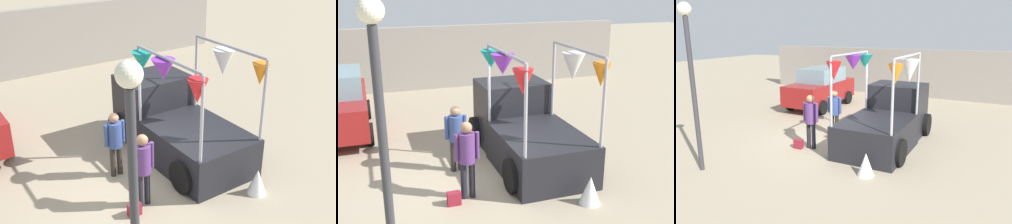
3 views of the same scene
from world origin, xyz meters
The scene contains 8 objects.
ground_plane centered at (0.00, 0.00, 0.00)m, with size 60.00×60.00×0.00m, color gray.
vendor_truck centered at (1.52, 0.92, 0.86)m, with size 2.43×4.06×2.95m.
person_customer centered at (-0.40, -0.74, 1.03)m, with size 0.53×0.34×1.70m.
person_vendor centered at (-0.32, 0.65, 0.98)m, with size 0.53×0.34×1.62m.
handbag centered at (-0.75, -0.94, 0.14)m, with size 0.28×0.16×0.28m, color maroon.
street_lamp centered at (-2.11, -3.43, 2.74)m, with size 0.32×0.32×4.25m.
brick_boundary_wall centered at (0.00, 9.01, 1.30)m, with size 18.00×0.36×2.60m, color gray.
folded_kite_bundle_white centered at (1.91, -1.80, 0.30)m, with size 0.44×0.44×0.60m, color white.
Camera 1 is at (-4.17, -7.21, 5.59)m, focal length 45.00 mm.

